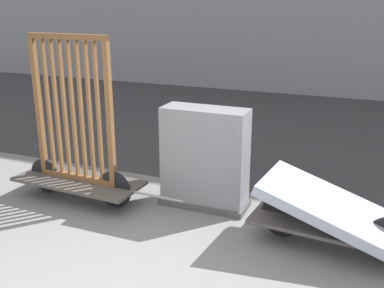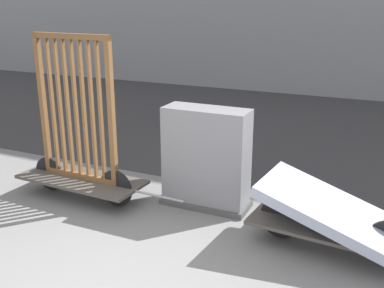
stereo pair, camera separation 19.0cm
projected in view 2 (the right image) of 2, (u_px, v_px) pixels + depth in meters
name	position (u px, v px, depth m)	size (l,w,h in m)	color
road_strip	(284.00, 127.00, 9.72)	(56.00, 7.31, 0.01)	#38383A
bike_cart_with_bedframe	(79.00, 150.00, 6.02)	(2.49, 0.79, 2.22)	#4C4742
bike_cart_with_mattress	(334.00, 217.00, 4.78)	(2.50, 1.05, 0.75)	#4C4742
utility_cabinet	(206.00, 161.00, 5.81)	(1.16, 0.48, 1.32)	#4C4C4C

